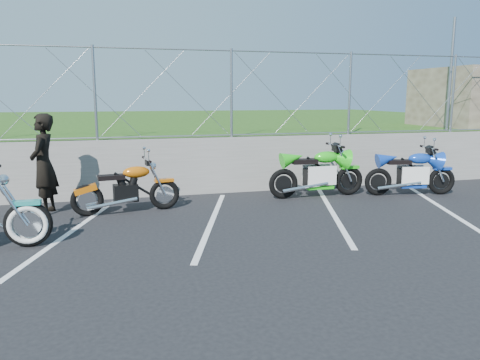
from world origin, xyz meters
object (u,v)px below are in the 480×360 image
object	(u,v)px
naked_orange	(128,190)
person_standing	(44,164)
sportbike_blue	(412,175)
sportbike_green	(318,175)

from	to	relation	value
naked_orange	person_standing	bearing A→B (deg)	160.75
sportbike_blue	person_standing	xyz separation A→B (m)	(-7.85, 0.33, 0.49)
sportbike_green	sportbike_blue	bearing A→B (deg)	-9.45
sportbike_blue	person_standing	size ratio (longest dim) A/B	1.10
person_standing	naked_orange	bearing A→B (deg)	87.78
naked_orange	person_standing	world-z (taller)	person_standing
sportbike_green	person_standing	world-z (taller)	person_standing
sportbike_blue	person_standing	distance (m)	7.87
naked_orange	sportbike_blue	distance (m)	6.32
naked_orange	sportbike_green	bearing A→B (deg)	-1.86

